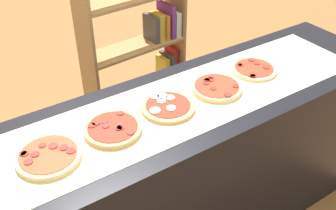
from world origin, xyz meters
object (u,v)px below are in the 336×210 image
(pizza_pepperoni_1, at_px, (113,129))
(bookshelf, at_px, (147,49))
(pizza_pepperoni_3, at_px, (217,88))
(pizza_pepperoni_4, at_px, (254,69))
(pizza_pepperoni_0, at_px, (49,156))
(pizza_mozzarella_2, at_px, (167,106))

(pizza_pepperoni_1, relative_size, bookshelf, 0.17)
(pizza_pepperoni_3, xyz_separation_m, pizza_pepperoni_4, (0.27, 0.04, -0.00))
(pizza_pepperoni_1, distance_m, pizza_pepperoni_4, 0.82)
(pizza_pepperoni_0, bearing_deg, bookshelf, 44.81)
(pizza_pepperoni_3, bearing_deg, pizza_pepperoni_1, -179.65)
(pizza_pepperoni_0, xyz_separation_m, bookshelf, (1.01, 1.01, -0.28))
(pizza_pepperoni_0, bearing_deg, pizza_pepperoni_3, 1.20)
(pizza_mozzarella_2, xyz_separation_m, pizza_pepperoni_4, (0.55, 0.03, -0.00))
(bookshelf, bearing_deg, pizza_pepperoni_1, -126.69)
(bookshelf, bearing_deg, pizza_pepperoni_3, -101.02)
(pizza_pepperoni_3, bearing_deg, pizza_pepperoni_4, 8.18)
(pizza_pepperoni_0, distance_m, pizza_pepperoni_1, 0.27)
(pizza_mozzarella_2, xyz_separation_m, bookshelf, (0.47, 0.98, -0.28))
(pizza_mozzarella_2, distance_m, bookshelf, 1.12)
(pizza_pepperoni_3, relative_size, bookshelf, 0.17)
(pizza_mozzarella_2, bearing_deg, pizza_pepperoni_3, -1.84)
(pizza_pepperoni_0, relative_size, pizza_pepperoni_1, 1.03)
(pizza_pepperoni_1, xyz_separation_m, pizza_pepperoni_4, (0.82, 0.04, -0.00))
(pizza_pepperoni_1, height_order, bookshelf, bookshelf)
(pizza_pepperoni_4, bearing_deg, pizza_pepperoni_1, -177.02)
(pizza_pepperoni_4, bearing_deg, bookshelf, 94.84)
(pizza_pepperoni_0, xyz_separation_m, pizza_pepperoni_4, (1.09, 0.06, -0.00))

